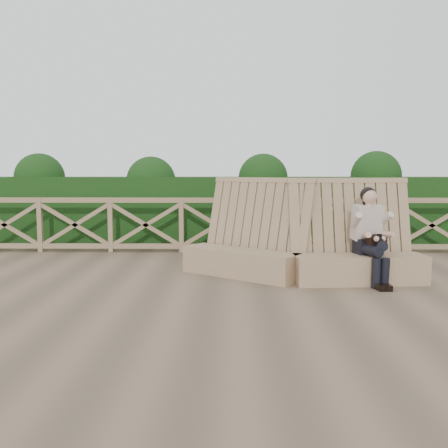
{
  "coord_description": "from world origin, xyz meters",
  "views": [
    {
      "loc": [
        0.29,
        -6.44,
        1.62
      ],
      "look_at": [
        0.19,
        0.4,
        0.9
      ],
      "focal_mm": 40.0,
      "sensor_mm": 36.0,
      "label": 1
    }
  ],
  "objects": [
    {
      "name": "guardrail",
      "position": [
        0.0,
        3.5,
        0.55
      ],
      "size": [
        10.1,
        0.09,
        1.1
      ],
      "color": "olive",
      "rests_on": "ground"
    },
    {
      "name": "ground",
      "position": [
        0.0,
        0.0,
        0.0
      ],
      "size": [
        60.0,
        60.0,
        0.0
      ],
      "primitive_type": "plane",
      "color": "brown",
      "rests_on": "ground"
    },
    {
      "name": "bench",
      "position": [
        1.32,
        1.05,
        0.39
      ],
      "size": [
        3.61,
        1.75,
        1.55
      ],
      "rotation": [
        0.0,
        0.0,
        -0.25
      ],
      "color": "#86664C",
      "rests_on": "ground"
    },
    {
      "name": "hedge",
      "position": [
        0.0,
        4.7,
        0.75
      ],
      "size": [
        12.0,
        1.2,
        1.5
      ],
      "primitive_type": "cube",
      "color": "black",
      "rests_on": "ground"
    },
    {
      "name": "woman",
      "position": [
        2.32,
        0.78,
        0.73
      ],
      "size": [
        0.49,
        0.91,
        1.4
      ],
      "rotation": [
        0.0,
        0.0,
        0.24
      ],
      "color": "black",
      "rests_on": "ground"
    }
  ]
}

